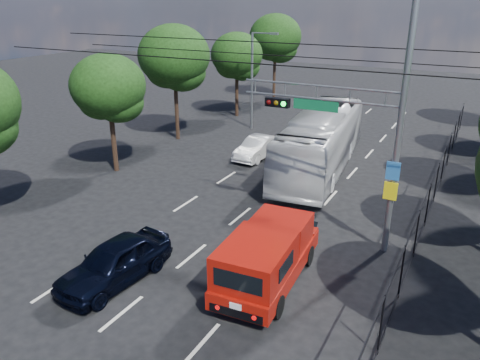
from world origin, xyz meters
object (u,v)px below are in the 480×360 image
Objects in this scene: white_van at (258,148)px; signal_mast at (366,118)px; red_pickup at (268,255)px; navy_hatchback at (115,262)px; white_bus at (321,141)px.

signal_mast is at bearing -41.04° from white_van.
signal_mast is 2.37× the size of white_van.
signal_mast reaches higher than red_pickup.
white_van is at bearing 117.53° from red_pickup.
navy_hatchback reaches higher than white_van.
white_bus reaches higher than red_pickup.
signal_mast is 6.24m from red_pickup.
signal_mast reaches higher than white_van.
red_pickup is 0.48× the size of white_bus.
red_pickup is at bearing -59.73° from white_van.
white_van is at bearing 170.37° from white_bus.
navy_hatchback is 14.68m from white_van.
signal_mast reaches higher than navy_hatchback.
navy_hatchback is 1.12× the size of white_van.
signal_mast is 2.12× the size of navy_hatchback.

